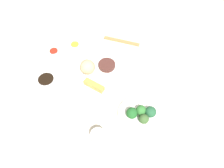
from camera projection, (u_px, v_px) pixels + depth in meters
The scene contains 19 objects.
tabletop at pixel (102, 80), 1.14m from camera, with size 2.20×2.20×0.02m, color beige.
main_plate at pixel (101, 77), 1.12m from camera, with size 0.28×0.28×0.02m, color white.
rice_scoop at pixel (88, 67), 1.10m from camera, with size 0.08×0.08×0.08m, color tan.
spring_roll at pixel (94, 86), 1.07m from camera, with size 0.11×0.03×0.03m, color gold.
crab_rangoon_wonton at pixel (114, 80), 1.10m from camera, with size 0.08×0.06×0.01m, color beige.
stir_fry_heap at pixel (107, 65), 1.15m from camera, with size 0.09×0.09×0.02m, color #4E2924.
broccoli_plate at pixel (140, 114), 1.00m from camera, with size 0.21×0.21×0.01m, color white.
broccoli_floret_0 at pixel (141, 110), 0.98m from camera, with size 0.05×0.05×0.05m, color #317331.
broccoli_floret_1 at pixel (132, 113), 0.97m from camera, with size 0.05×0.05×0.05m, color #205E26.
broccoli_floret_2 at pixel (144, 119), 0.96m from camera, with size 0.04×0.04×0.04m, color #3A5D2E.
broccoli_floret_4 at pixel (151, 112), 0.98m from camera, with size 0.05×0.05×0.05m, color #245936.
soy_sauce_bowl at pixel (47, 81), 1.10m from camera, with size 0.09×0.09×0.03m, color white.
soy_sauce_bowl_liquid at pixel (46, 79), 1.09m from camera, with size 0.08×0.08×0.00m, color black.
sauce_ramekin_sweet_and_sour at pixel (54, 52), 1.22m from camera, with size 0.05×0.05×0.02m, color white.
sauce_ramekin_sweet_and_sour_liquid at pixel (54, 51), 1.21m from camera, with size 0.05×0.05×0.00m, color red.
sauce_ramekin_hot_mustard at pixel (75, 46), 1.25m from camera, with size 0.05×0.05×0.02m, color white.
sauce_ramekin_hot_mustard_liquid at pixel (75, 44), 1.24m from camera, with size 0.05×0.05×0.00m, color yellow.
teacup at pixel (98, 137), 0.92m from camera, with size 0.06×0.06×0.05m, color white.
chopsticks_pair at pixel (122, 41), 1.28m from camera, with size 0.21×0.02×0.01m, color #A37D47.
Camera 1 is at (-0.39, 0.55, 0.93)m, focal length 35.12 mm.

